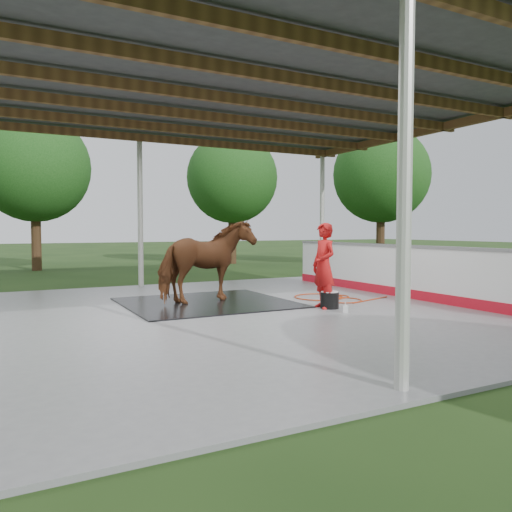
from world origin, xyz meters
name	(u,v)px	position (x,y,z in m)	size (l,w,h in m)	color
ground	(210,316)	(0.00, 0.00, 0.00)	(100.00, 100.00, 0.00)	#1E3814
concrete_slab	(210,315)	(0.00, 0.00, 0.03)	(12.00, 10.00, 0.05)	slate
pavilion_structure	(209,89)	(0.00, 0.00, 3.97)	(12.60, 10.60, 4.05)	beige
dasher_board	(405,272)	(4.60, 0.00, 0.59)	(0.16, 8.00, 1.15)	red
tree_belt	(206,112)	(0.30, 0.90, 3.79)	(28.00, 28.00, 5.80)	#382314
rubber_mat	(207,303)	(0.42, 1.18, 0.06)	(3.22, 3.01, 0.02)	black
horse	(207,261)	(0.42, 1.18, 0.90)	(0.90, 1.97, 1.66)	brown
handler	(324,266)	(2.13, -0.44, 0.85)	(0.59, 0.39, 1.61)	red
wash_bucket	(330,300)	(2.22, -0.51, 0.22)	(0.35, 0.35, 0.32)	black
soap_bottle_a	(325,296)	(2.54, 0.09, 0.19)	(0.11, 0.11, 0.28)	silver
soap_bottle_b	(345,307)	(2.18, -1.04, 0.14)	(0.09, 0.09, 0.19)	#338CD8
hose_coil	(329,298)	(3.00, 0.59, 0.06)	(1.89, 1.61, 0.02)	#A62F0B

